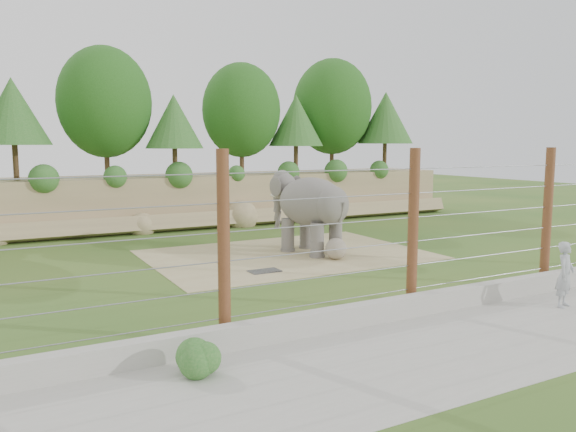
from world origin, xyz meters
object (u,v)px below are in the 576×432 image
stone_ball (336,249)px  zookeeper (565,274)px  barrier_fence (413,229)px  elephant (311,214)px

stone_ball → zookeeper: 7.87m
barrier_fence → zookeeper: 4.05m
barrier_fence → stone_ball: bearing=74.7°
zookeeper → stone_ball: bearing=84.6°
elephant → zookeeper: size_ratio=2.23×
elephant → barrier_fence: barrier_fence is taller
elephant → zookeeper: elephant is taller
barrier_fence → zookeeper: bearing=-26.9°
elephant → barrier_fence: 7.58m
barrier_fence → elephant: bearing=78.6°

